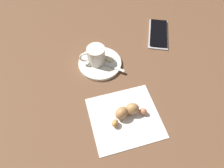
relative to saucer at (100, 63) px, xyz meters
The scene contains 8 objects.
ground_plane 0.12m from the saucer, 168.27° to the right, with size 1.80×1.80×0.00m, color brown.
saucer is the anchor object (origin of this frame).
espresso_cup 0.04m from the saucer, 58.08° to the left, with size 0.06×0.08×0.06m.
teaspoon 0.01m from the saucer, ahead, with size 0.10×0.11×0.01m.
sugar_packet 0.03m from the saucer, 42.21° to the right, with size 0.07×0.02×0.01m, color beige.
napkin 0.21m from the saucer, behind, with size 0.17×0.19×0.00m, color white.
croissant 0.20m from the saucer, behind, with size 0.06×0.11×0.04m.
cell_phone 0.25m from the saucer, 70.08° to the right, with size 0.17×0.12×0.01m.
Camera 1 is at (-0.33, 0.10, 0.53)m, focal length 33.92 mm.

